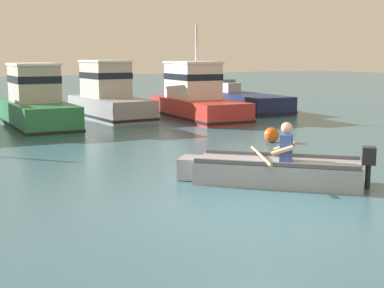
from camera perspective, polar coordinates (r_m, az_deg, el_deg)
ground_plane at (r=8.89m, az=6.96°, el=-6.67°), size 120.00×120.00×0.00m
rowboat_with_person at (r=10.57m, az=8.58°, el=-2.75°), size 3.02×3.11×1.19m
moored_boat_green at (r=19.04m, az=-15.96°, el=3.98°), size 2.12×4.92×2.18m
moored_boat_grey at (r=21.58m, az=-8.72°, el=4.87°), size 1.90×4.65×2.26m
moored_boat_red at (r=21.21m, az=0.40°, el=4.86°), size 2.48×5.47×3.59m
moored_boat_navy at (r=24.60m, az=4.73°, el=4.39°), size 2.52×6.46×1.35m
mooring_buoy at (r=15.55m, az=8.32°, el=0.95°), size 0.42×0.42×0.42m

